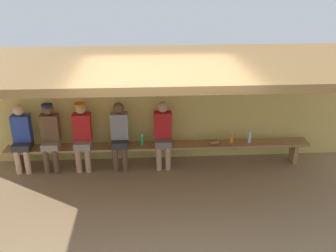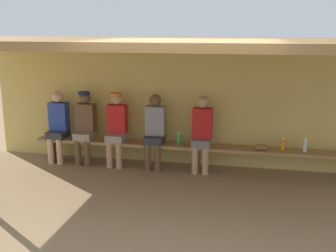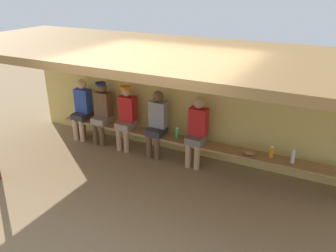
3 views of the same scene
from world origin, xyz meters
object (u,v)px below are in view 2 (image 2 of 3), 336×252
Objects in this scene: player_in_white at (85,124)px; baseball_glove_dark_brown at (261,147)px; water_bottle_clear at (283,144)px; player_with_sunglasses at (155,128)px; player_in_red at (202,131)px; player_near_post at (58,124)px; water_bottle_green at (179,139)px; bench at (197,149)px; player_leftmost at (117,126)px; water_bottle_orange at (305,145)px.

baseball_glove_dark_brown is (3.19, -0.04, -0.24)m from player_in_white.
water_bottle_clear is 0.88× the size of baseball_glove_dark_brown.
player_in_red is at bearing 0.00° from player_with_sunglasses.
player_in_red is at bearing 0.00° from player_near_post.
player_near_post is at bearing -179.44° from water_bottle_green.
player_in_red is at bearing -0.01° from player_in_white.
player_in_red is (0.07, 0.00, 0.34)m from bench.
player_with_sunglasses reaches higher than water_bottle_green.
bench is 28.47× the size of water_bottle_clear.
player_in_red is at bearing -0.02° from player_leftmost.
water_bottle_orange is 1.01× the size of baseball_glove_dark_brown.
water_bottle_clear is at bearing 1.27° from player_in_red.
player_leftmost reaches higher than player_in_red.
water_bottle_clear reaches higher than baseball_glove_dark_brown.
player_leftmost is 1.00× the size of player_in_white.
water_bottle_clear is (3.55, 0.03, -0.19)m from player_in_white.
baseball_glove_dark_brown is at bearing -2.34° from water_bottle_green.
water_bottle_orange is (4.45, -0.00, -0.15)m from player_near_post.
player_near_post reaches higher than water_bottle_clear.
player_in_white is (-0.61, 0.00, 0.00)m from player_leftmost.
player_leftmost is 1.01× the size of player_near_post.
player_leftmost is at bearing 0.00° from player_in_white.
baseball_glove_dark_brown is (1.43, -0.06, -0.06)m from water_bottle_green.
player_in_red is 5.52× the size of water_bottle_orange.
water_bottle_clear is (1.45, 0.03, 0.17)m from bench.
player_in_red is 0.45m from water_bottle_green.
water_bottle_green is 1.44m from baseball_glove_dark_brown.
player_leftmost is at bearing 179.98° from player_in_red.
bench is at bearing -177.62° from player_in_red.
player_near_post is (-1.87, 0.00, 0.00)m from player_with_sunglasses.
water_bottle_green is (1.76, 0.02, -0.19)m from player_in_white.
player_near_post reaches higher than water_bottle_orange.
player_near_post is at bearing 179.94° from water_bottle_orange.
player_near_post is (-2.64, 0.00, 0.34)m from bench.
player_in_red is 1.74m from water_bottle_orange.
player_with_sunglasses reaches higher than water_bottle_orange.
water_bottle_clear is at bearing 0.25° from water_bottle_green.
player_with_sunglasses and player_near_post have the same top height.
player_with_sunglasses is (-0.77, 0.00, 0.34)m from bench.
player_in_red is at bearing 162.40° from baseball_glove_dark_brown.
player_with_sunglasses is at bearing -0.02° from player_in_white.
water_bottle_orange is at bearing -0.09° from player_leftmost.
player_with_sunglasses is at bearing 179.77° from bench.
water_bottle_orange reaches higher than water_bottle_clear.
water_bottle_green is at bearing 162.08° from baseball_glove_dark_brown.
player_in_red is 0.99× the size of player_in_white.
water_bottle_green is 0.89× the size of baseball_glove_dark_brown.
baseball_glove_dark_brown is (1.02, -0.04, -0.22)m from player_in_red.
player_with_sunglasses is 1.88m from baseball_glove_dark_brown.
player_with_sunglasses is at bearing -179.21° from water_bottle_clear.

